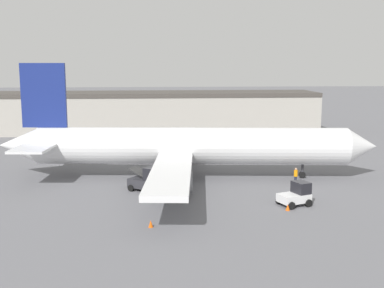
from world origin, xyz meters
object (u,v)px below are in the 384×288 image
object	(u,v)px
belt_loader_truck	(148,180)
airplane	(183,146)
baggage_tug	(296,195)
safety_cone_near	(151,224)
ground_crew_worker	(296,175)
safety_cone_far	(288,207)

from	to	relation	value
belt_loader_truck	airplane	bearing A→B (deg)	91.23
baggage_tug	safety_cone_near	world-z (taller)	baggage_tug
airplane	belt_loader_truck	xyz separation A→B (m)	(-3.59, -5.31, -2.30)
baggage_tug	ground_crew_worker	bearing A→B (deg)	52.82
belt_loader_truck	safety_cone_far	distance (m)	13.63
safety_cone_near	airplane	bearing A→B (deg)	78.10
airplane	ground_crew_worker	bearing A→B (deg)	-13.19
baggage_tug	safety_cone_far	distance (m)	1.94
airplane	baggage_tug	distance (m)	14.47
belt_loader_truck	safety_cone_far	xyz separation A→B (m)	(11.63, -7.05, -0.83)
belt_loader_truck	safety_cone_near	distance (m)	10.39
airplane	belt_loader_truck	world-z (taller)	airplane
baggage_tug	airplane	bearing A→B (deg)	108.93
baggage_tug	belt_loader_truck	size ratio (longest dim) A/B	0.82
baggage_tug	safety_cone_far	bearing A→B (deg)	-149.09
airplane	safety_cone_far	world-z (taller)	airplane
ground_crew_worker	safety_cone_near	bearing A→B (deg)	-61.45
baggage_tug	safety_cone_near	size ratio (longest dim) A/B	5.45
belt_loader_truck	ground_crew_worker	bearing A→B (deg)	41.17
belt_loader_truck	safety_cone_near	world-z (taller)	belt_loader_truck
safety_cone_near	safety_cone_far	xyz separation A→B (m)	(11.34, 3.30, 0.00)
safety_cone_far	safety_cone_near	bearing A→B (deg)	-163.75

